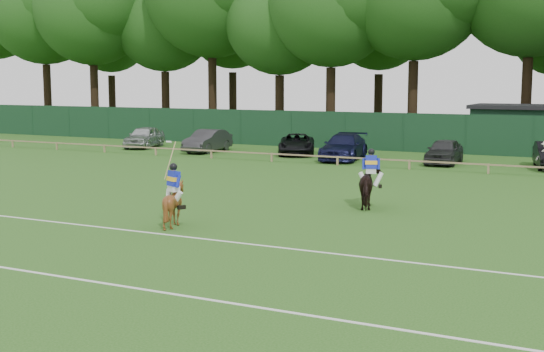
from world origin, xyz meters
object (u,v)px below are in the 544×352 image
Objects in this scene: sedan_silver at (144,137)px; sedan_grey at (207,141)px; hatch_grey at (444,151)px; suv_black at (297,144)px; sedan_navy at (344,147)px; horse_chestnut at (174,204)px; horse_dark at (371,186)px; utility_shed at (540,129)px.

sedan_grey is at bearing -21.77° from sedan_silver.
hatch_grey is at bearing -16.50° from sedan_silver.
sedan_silver reaches higher than hatch_grey.
suv_black is 3.93m from sedan_navy.
horse_chestnut is at bearing -98.20° from suv_black.
horse_dark reaches higher than hatch_grey.
sedan_navy is (3.66, -1.42, 0.10)m from suv_black.
horse_chestnut is at bearing -104.26° from utility_shed.
horse_chestnut is 0.28× the size of sedan_navy.
hatch_grey is (9.39, -0.94, 0.05)m from suv_black.
horse_chestnut is 30.76m from utility_shed.
horse_chestnut is 0.17× the size of utility_shed.
horse_dark is at bearing -46.77° from sedan_grey.
horse_chestnut reaches higher than suv_black.
hatch_grey is (5.73, 0.48, -0.05)m from sedan_navy.
sedan_navy reaches higher than hatch_grey.
horse_chestnut is 21.39m from hatch_grey.
hatch_grey is at bearing -28.67° from suv_black.
utility_shed is at bearing 63.19° from hatch_grey.
sedan_grey is at bearing -33.51° from horse_chestnut.
hatch_grey is at bearing -72.22° from horse_chestnut.
sedan_grey is 5.94m from suv_black.
sedan_navy is (14.96, -1.01, 0.00)m from sedan_silver.
utility_shed reaches higher than horse_chestnut.
sedan_silver reaches higher than suv_black.
sedan_silver is at bearing -56.59° from horse_dark.
hatch_grey is at bearing -107.19° from horse_dark.
sedan_grey reaches higher than suv_black.
horse_dark is 19.10m from suv_black.
sedan_navy is at bearing -136.56° from utility_shed.
hatch_grey is 0.49× the size of utility_shed.
utility_shed reaches higher than suv_black.
sedan_navy is 5.75m from hatch_grey.
suv_black is at bearing -47.80° from horse_chestnut.
horse_chestnut is (-4.50, -5.94, -0.09)m from horse_dark.
horse_dark is 0.46× the size of hatch_grey.
horse_dark is at bearing -80.32° from suv_black.
horse_chestnut is at bearing 32.24° from horse_dark.
utility_shed is (9.71, 9.20, 0.80)m from sedan_navy.
sedan_silver is at bearing 159.14° from suv_black.
hatch_grey is (-0.91, 15.15, -0.10)m from horse_dark.
sedan_silver is (-21.60, 15.68, -0.06)m from horse_dark.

